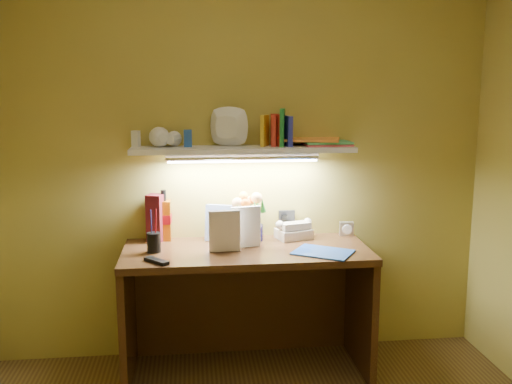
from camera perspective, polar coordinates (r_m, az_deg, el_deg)
desk at (r=3.38m, az=-0.94°, el=-11.81°), size 1.40×0.60×0.75m
flower_bouquet at (r=3.41m, az=-0.80°, el=-2.24°), size 0.23×0.23×0.32m
telephone at (r=3.47m, az=3.79°, el=-3.72°), size 0.23×0.20×0.12m
desk_clock at (r=3.59m, az=9.03°, el=-3.63°), size 0.09×0.05×0.09m
whisky_bottle at (r=3.46m, az=-9.18°, el=-2.30°), size 0.09×0.09×0.31m
whisky_box at (r=3.44m, az=-9.99°, el=-2.57°), size 0.12×0.12×0.28m
pen_cup at (r=3.22m, az=-10.20°, el=-4.33°), size 0.10×0.10×0.19m
art_card at (r=3.40m, az=-3.24°, el=-3.14°), size 0.22×0.12×0.22m
tv_remote at (r=3.05m, az=-9.92°, el=-6.80°), size 0.14×0.15×0.02m
blue_folder at (r=3.20m, az=6.72°, el=-6.00°), size 0.38×0.36×0.01m
desk_book_a at (r=3.17m, az=-4.74°, el=-3.99°), size 0.18×0.02×0.24m
desk_book_b at (r=3.24m, az=-2.52°, el=-3.61°), size 0.18×0.04×0.24m
wall_shelf at (r=3.33m, az=-0.95°, el=4.88°), size 1.30×0.37×0.25m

